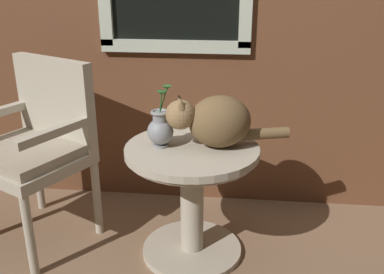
% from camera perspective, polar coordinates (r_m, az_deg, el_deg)
% --- Properties ---
extents(ground_plane, '(6.00, 6.00, 0.00)m').
position_cam_1_polar(ground_plane, '(2.30, -3.41, -15.84)').
color(ground_plane, '#7F6047').
extents(wicker_side_table, '(0.64, 0.64, 0.59)m').
position_cam_1_polar(wicker_side_table, '(2.16, 0.00, -5.90)').
color(wicker_side_table, '#B2A893').
rests_on(wicker_side_table, ground_plane).
extents(wicker_chair, '(0.69, 0.67, 0.95)m').
position_cam_1_polar(wicker_chair, '(2.42, -19.39, -0.45)').
color(wicker_chair, '#B2A893').
rests_on(wicker_chair, ground_plane).
extents(cat, '(0.58, 0.31, 0.25)m').
position_cam_1_polar(cat, '(2.05, 3.14, 2.09)').
color(cat, brown).
rests_on(cat, wicker_side_table).
extents(pewter_vase_with_ivy, '(0.12, 0.12, 0.30)m').
position_cam_1_polar(pewter_vase_with_ivy, '(2.06, -4.09, 1.11)').
color(pewter_vase_with_ivy, gray).
rests_on(pewter_vase_with_ivy, wicker_side_table).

